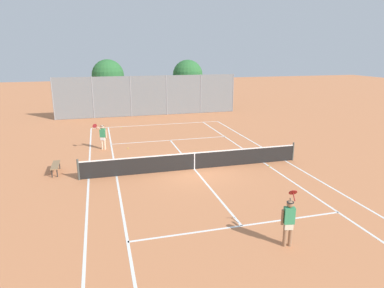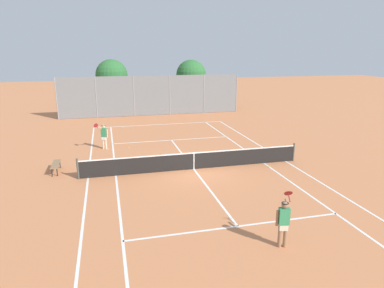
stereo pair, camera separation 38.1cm
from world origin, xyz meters
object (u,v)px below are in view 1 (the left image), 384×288
tennis_net (194,160)px  player_near_side (289,220)px  player_far_left (103,136)px  courtside_bench (55,166)px  tree_behind_right (187,76)px  loose_tennis_ball_2 (269,166)px  loose_tennis_ball_4 (229,165)px  loose_tennis_ball_5 (164,165)px  loose_tennis_ball_3 (128,148)px  loose_tennis_ball_0 (121,128)px  tree_behind_left (107,76)px  loose_tennis_ball_1 (100,164)px

tennis_net → player_near_side: (0.91, -8.00, 0.42)m
player_far_left → courtside_bench: player_far_left is taller
player_far_left → tree_behind_right: (9.15, 13.53, 2.65)m
loose_tennis_ball_2 → tree_behind_right: size_ratio=0.01×
loose_tennis_ball_4 → loose_tennis_ball_5: bearing=163.8°
loose_tennis_ball_3 → player_far_left: bearing=171.1°
loose_tennis_ball_4 → player_near_side: bearing=-97.9°
player_near_side → loose_tennis_ball_0: (-4.03, 19.32, -0.89)m
loose_tennis_ball_4 → loose_tennis_ball_2: bearing=-19.7°
loose_tennis_ball_3 → loose_tennis_ball_4: 7.14m
tennis_net → player_near_side: 8.06m
loose_tennis_ball_0 → player_far_left: bearing=-104.2°
loose_tennis_ball_2 → courtside_bench: courtside_bench is taller
loose_tennis_ball_0 → tree_behind_left: bearing=94.2°
tennis_net → loose_tennis_ball_1: 5.40m
player_far_left → loose_tennis_ball_4: 8.51m
courtside_bench → loose_tennis_ball_4: bearing=-8.1°
player_near_side → tree_behind_left: 28.16m
player_far_left → loose_tennis_ball_1: bearing=-95.1°
courtside_bench → loose_tennis_ball_2: bearing=-10.3°
loose_tennis_ball_1 → tree_behind_right: tree_behind_right is taller
loose_tennis_ball_3 → loose_tennis_ball_2: bearing=-38.3°
loose_tennis_ball_5 → tree_behind_right: size_ratio=0.01×
loose_tennis_ball_1 → loose_tennis_ball_2: bearing=-17.5°
loose_tennis_ball_5 → loose_tennis_ball_4: bearing=-16.2°
loose_tennis_ball_5 → tree_behind_right: 19.03m
player_near_side → loose_tennis_ball_5: (-2.38, 9.07, -0.89)m
player_far_left → loose_tennis_ball_5: size_ratio=26.88×
player_far_left → loose_tennis_ball_2: 10.63m
loose_tennis_ball_1 → tree_behind_right: size_ratio=0.01×
tennis_net → loose_tennis_ball_0: size_ratio=181.82×
loose_tennis_ball_0 → courtside_bench: courtside_bench is taller
player_far_left → player_near_side: bearing=-67.2°
loose_tennis_ball_5 → tree_behind_left: tree_behind_left is taller
loose_tennis_ball_2 → loose_tennis_ball_3: (-7.22, 5.71, 0.00)m
loose_tennis_ball_0 → loose_tennis_ball_5: (1.65, -10.26, 0.00)m
loose_tennis_ball_3 → loose_tennis_ball_1: bearing=-122.4°
tennis_net → loose_tennis_ball_1: bearing=156.3°
player_near_side → loose_tennis_ball_4: size_ratio=26.88×
player_near_side → loose_tennis_ball_3: player_near_side is taller
player_near_side → loose_tennis_ball_5: size_ratio=26.88×
loose_tennis_ball_3 → loose_tennis_ball_4: same height
tennis_net → loose_tennis_ball_3: bearing=121.8°
loose_tennis_ball_1 → tree_behind_left: bearing=86.1°
courtside_bench → tree_behind_left: (3.42, 18.29, 3.22)m
player_far_left → loose_tennis_ball_1: player_far_left is taller
courtside_bench → loose_tennis_ball_3: bearing=42.1°
loose_tennis_ball_0 → courtside_bench: size_ratio=0.04×
loose_tennis_ball_1 → loose_tennis_ball_4: 7.27m
player_far_left → loose_tennis_ball_5: bearing=-52.7°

